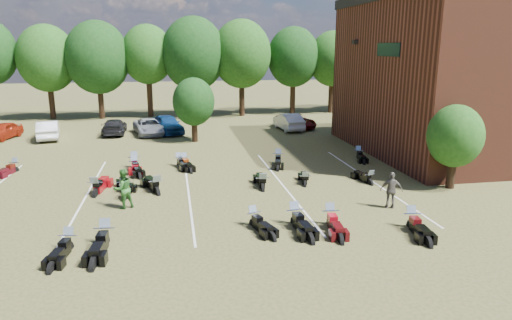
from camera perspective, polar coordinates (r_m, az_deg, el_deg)
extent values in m
plane|color=brown|center=(21.18, 0.01, -5.82)|extent=(160.00, 160.00, 0.00)
imported|color=maroon|center=(41.60, -29.09, 3.19)|extent=(2.44, 4.11, 1.31)
imported|color=silver|center=(39.98, -24.55, 3.44)|extent=(2.41, 4.67, 1.47)
imported|color=#9CA0A5|center=(39.31, -13.22, 4.06)|extent=(3.08, 5.05, 1.31)
imported|color=black|center=(40.24, -17.28, 4.00)|extent=(1.84, 4.43, 1.28)
imported|color=navy|center=(39.52, -11.03, 4.42)|extent=(3.19, 4.96, 1.57)
imported|color=beige|center=(40.57, 4.07, 4.82)|extent=(1.97, 4.64, 1.49)
imported|color=#500504|center=(41.64, 4.97, 4.90)|extent=(3.41, 5.05, 1.28)
imported|color=#3A393E|center=(42.87, 13.91, 4.84)|extent=(2.47, 4.83, 1.34)
imported|color=#2E6827|center=(21.56, -16.28, -3.46)|extent=(1.12, 1.04, 1.84)
imported|color=#5C564E|center=(21.61, 16.57, -3.64)|extent=(1.08, 0.75, 1.70)
cube|color=black|center=(34.16, 12.26, 14.22)|extent=(0.30, 0.40, 0.30)
cube|color=black|center=(29.64, 16.20, 13.11)|extent=(0.06, 3.00, 0.80)
cylinder|color=black|center=(50.42, -24.76, 6.86)|extent=(0.58, 0.58, 4.08)
ellipsoid|color=#1E4C19|center=(50.17, -25.27, 11.72)|extent=(6.00, 6.00, 6.90)
cylinder|color=black|center=(49.43, -19.11, 7.26)|extent=(0.57, 0.58, 4.08)
ellipsoid|color=#1E4C19|center=(49.17, -19.51, 12.22)|extent=(6.00, 6.00, 6.90)
cylinder|color=black|center=(48.93, -13.27, 7.59)|extent=(0.57, 0.58, 4.08)
ellipsoid|color=#1E4C19|center=(48.67, -13.56, 12.61)|extent=(6.00, 6.00, 6.90)
cylinder|color=black|center=(48.94, -7.36, 7.84)|extent=(0.58, 0.58, 4.08)
ellipsoid|color=#1E4C19|center=(48.68, -7.53, 12.87)|extent=(6.00, 6.00, 6.90)
cylinder|color=black|center=(49.46, -1.52, 8.02)|extent=(0.57, 0.58, 4.08)
ellipsoid|color=#1E4C19|center=(49.20, -1.55, 12.99)|extent=(6.00, 6.00, 6.90)
cylinder|color=black|center=(50.47, 4.16, 8.10)|extent=(0.57, 0.58, 4.08)
ellipsoid|color=#1E4C19|center=(50.22, 4.24, 12.98)|extent=(6.00, 6.00, 6.90)
cylinder|color=black|center=(51.95, 9.56, 8.12)|extent=(0.57, 0.58, 4.08)
ellipsoid|color=#1E4C19|center=(51.70, 9.75, 12.85)|extent=(6.00, 6.00, 6.90)
cylinder|color=black|center=(53.85, 14.62, 8.06)|extent=(0.58, 0.58, 4.08)
ellipsoid|color=#1E4C19|center=(53.61, 14.91, 12.63)|extent=(6.00, 6.00, 6.90)
cylinder|color=black|center=(56.13, 19.30, 7.96)|extent=(0.58, 0.58, 4.08)
ellipsoid|color=#1E4C19|center=(55.90, 19.66, 12.33)|extent=(6.00, 6.00, 6.90)
cylinder|color=black|center=(25.75, 23.22, -1.38)|extent=(0.24, 0.24, 1.71)
sphere|color=#1E4C19|center=(25.35, 23.63, 2.77)|extent=(2.80, 2.80, 2.80)
cylinder|color=black|center=(35.69, -7.69, 3.81)|extent=(0.24, 0.24, 1.90)
sphere|color=#1E4C19|center=(35.38, -7.80, 7.24)|extent=(3.20, 3.20, 3.20)
cube|color=silver|center=(24.12, -20.46, -4.22)|extent=(0.10, 14.00, 0.01)
cube|color=silver|center=(23.72, -8.48, -3.77)|extent=(0.10, 14.00, 0.01)
cube|color=silver|center=(24.36, 3.37, -3.15)|extent=(0.10, 14.00, 0.01)
cube|color=silver|center=(25.97, 14.16, -2.48)|extent=(0.10, 14.00, 0.01)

